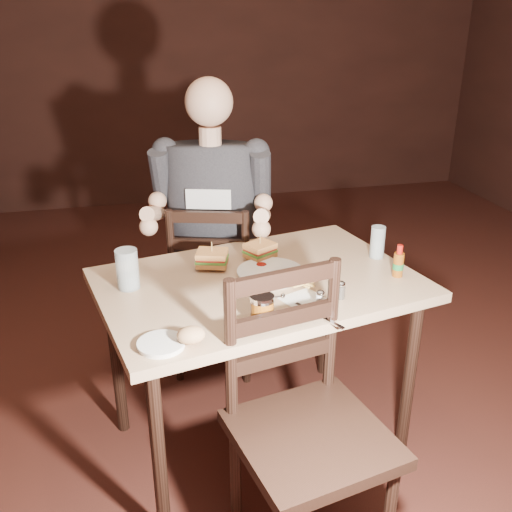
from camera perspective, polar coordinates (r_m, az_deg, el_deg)
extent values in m
plane|color=black|center=(2.63, 0.57, -17.65)|extent=(7.00, 7.00, 0.00)
plane|color=#391C16|center=(5.45, -8.94, 19.68)|extent=(6.00, 0.00, 6.00)
cube|color=tan|center=(2.20, 0.31, -2.89)|extent=(1.33, 1.02, 0.04)
cylinder|color=black|center=(2.02, -9.70, -19.22)|extent=(0.05, 0.05, 0.73)
cylinder|color=black|center=(2.52, -13.80, -9.98)|extent=(0.05, 0.05, 0.73)
cylinder|color=black|center=(2.42, 15.08, -11.73)|extent=(0.05, 0.05, 0.73)
cylinder|color=black|center=(2.85, 6.99, -5.30)|extent=(0.05, 0.05, 0.73)
cylinder|color=white|center=(2.23, 1.45, -1.76)|extent=(0.30, 0.30, 0.01)
ellipsoid|color=maroon|center=(2.28, 0.54, -0.84)|extent=(0.05, 0.05, 0.01)
cylinder|color=silver|center=(2.15, -12.74, -1.29)|extent=(0.10, 0.10, 0.15)
cylinder|color=silver|center=(2.42, 12.06, 1.36)|extent=(0.07, 0.07, 0.14)
cube|color=white|center=(2.05, 4.84, -4.39)|extent=(0.18, 0.18, 0.00)
cube|color=silver|center=(1.95, 6.31, -5.93)|extent=(0.11, 0.21, 0.01)
cube|color=silver|center=(2.01, 7.48, -5.00)|extent=(0.08, 0.13, 0.00)
cylinder|color=white|center=(1.80, -9.44, -8.76)|extent=(0.17, 0.17, 0.01)
ellipsoid|color=tan|center=(1.78, -6.51, -7.86)|extent=(0.10, 0.09, 0.05)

